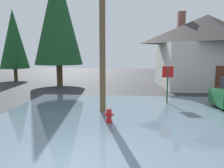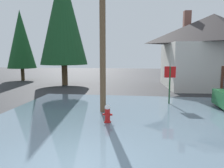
{
  "view_description": "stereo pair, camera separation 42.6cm",
  "coord_description": "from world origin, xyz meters",
  "px_view_note": "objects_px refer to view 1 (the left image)",
  "views": [
    {
      "loc": [
        1.23,
        -4.73,
        2.78
      ],
      "look_at": [
        0.38,
        5.17,
        1.43
      ],
      "focal_mm": 34.54,
      "sensor_mm": 36.0,
      "label": 1
    },
    {
      "loc": [
        1.66,
        -4.69,
        2.78
      ],
      "look_at": [
        0.38,
        5.17,
        1.43
      ],
      "focal_mm": 34.54,
      "sensor_mm": 36.0,
      "label": 2
    }
  ],
  "objects_px": {
    "pine_tree_mid_left": "(14,39)",
    "pine_tree_short_left": "(58,15)",
    "stop_sign_far": "(168,77)",
    "utility_pole": "(102,23)",
    "house": "(206,50)",
    "fire_hydrant": "(109,114)"
  },
  "relations": [
    {
      "from": "utility_pole",
      "to": "fire_hydrant",
      "type": "bearing_deg",
      "value": -74.14
    },
    {
      "from": "fire_hydrant",
      "to": "utility_pole",
      "type": "distance_m",
      "value": 4.2
    },
    {
      "from": "pine_tree_mid_left",
      "to": "fire_hydrant",
      "type": "bearing_deg",
      "value": -50.01
    },
    {
      "from": "fire_hydrant",
      "to": "utility_pole",
      "type": "relative_size",
      "value": 0.1
    },
    {
      "from": "utility_pole",
      "to": "pine_tree_mid_left",
      "type": "bearing_deg",
      "value": 132.45
    },
    {
      "from": "fire_hydrant",
      "to": "pine_tree_mid_left",
      "type": "xyz_separation_m",
      "value": [
        -11.46,
        13.67,
        4.03
      ]
    },
    {
      "from": "stop_sign_far",
      "to": "fire_hydrant",
      "type": "bearing_deg",
      "value": -127.55
    },
    {
      "from": "house",
      "to": "pine_tree_mid_left",
      "type": "bearing_deg",
      "value": 172.01
    },
    {
      "from": "stop_sign_far",
      "to": "utility_pole",
      "type": "bearing_deg",
      "value": -147.5
    },
    {
      "from": "pine_tree_mid_left",
      "to": "house",
      "type": "bearing_deg",
      "value": -7.99
    },
    {
      "from": "utility_pole",
      "to": "stop_sign_far",
      "type": "bearing_deg",
      "value": 32.5
    },
    {
      "from": "pine_tree_mid_left",
      "to": "pine_tree_short_left",
      "type": "distance_m",
      "value": 6.78
    },
    {
      "from": "pine_tree_mid_left",
      "to": "pine_tree_short_left",
      "type": "height_order",
      "value": "pine_tree_short_left"
    },
    {
      "from": "stop_sign_far",
      "to": "pine_tree_short_left",
      "type": "height_order",
      "value": "pine_tree_short_left"
    },
    {
      "from": "fire_hydrant",
      "to": "house",
      "type": "height_order",
      "value": "house"
    },
    {
      "from": "fire_hydrant",
      "to": "pine_tree_mid_left",
      "type": "bearing_deg",
      "value": 129.99
    },
    {
      "from": "fire_hydrant",
      "to": "utility_pole",
      "type": "bearing_deg",
      "value": 105.86
    },
    {
      "from": "utility_pole",
      "to": "pine_tree_short_left",
      "type": "bearing_deg",
      "value": 119.6
    },
    {
      "from": "utility_pole",
      "to": "house",
      "type": "bearing_deg",
      "value": 50.32
    },
    {
      "from": "house",
      "to": "pine_tree_short_left",
      "type": "bearing_deg",
      "value": -178.67
    },
    {
      "from": "fire_hydrant",
      "to": "pine_tree_mid_left",
      "type": "relative_size",
      "value": 0.11
    },
    {
      "from": "pine_tree_mid_left",
      "to": "pine_tree_short_left",
      "type": "relative_size",
      "value": 0.71
    }
  ]
}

